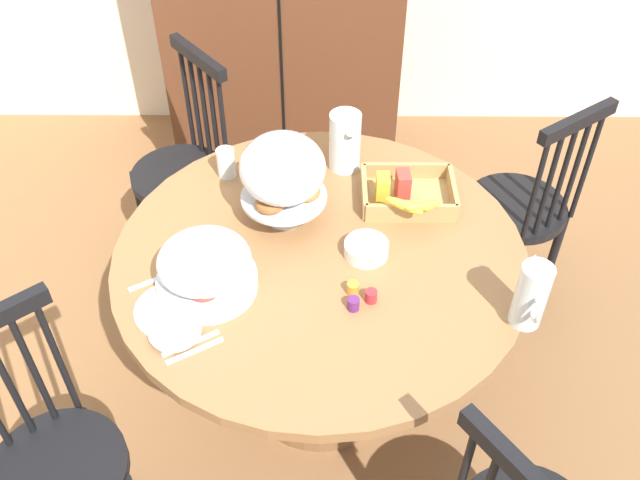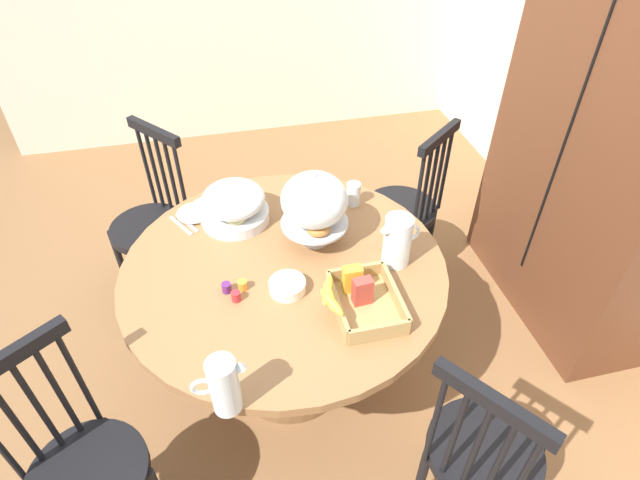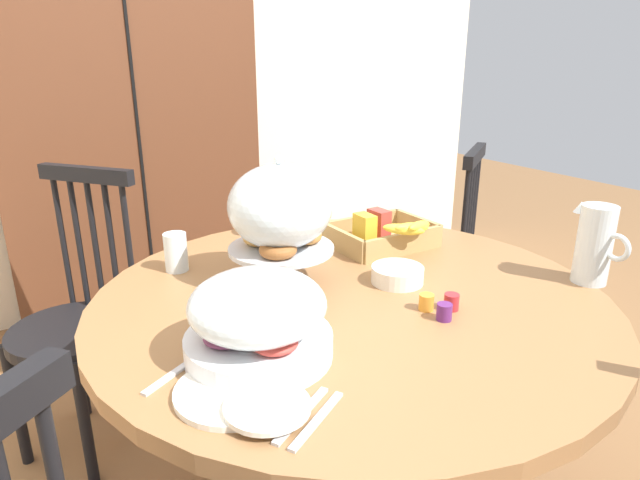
{
  "view_description": "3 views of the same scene",
  "coord_description": "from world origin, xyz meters",
  "px_view_note": "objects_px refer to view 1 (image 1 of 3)",
  "views": [
    {
      "loc": [
        0.13,
        -1.67,
        2.31
      ],
      "look_at": [
        0.12,
        -0.08,
        0.79
      ],
      "focal_mm": 39.76,
      "sensor_mm": 36.0,
      "label": 1
    },
    {
      "loc": [
        1.61,
        -0.28,
        2.16
      ],
      "look_at": [
        0.12,
        0.07,
        0.84
      ],
      "focal_mm": 28.73,
      "sensor_mm": 36.0,
      "label": 2
    },
    {
      "loc": [
        -0.62,
        -1.12,
        1.32
      ],
      "look_at": [
        0.12,
        0.07,
        0.84
      ],
      "focal_mm": 30.47,
      "sensor_mm": 36.0,
      "label": 3
    }
  ],
  "objects_px": {
    "milk_pitcher": "(530,298)",
    "china_plate_small": "(175,331)",
    "fruit_platter_covered": "(205,268)",
    "drinking_glass": "(226,163)",
    "orange_juice_pitcher": "(345,143)",
    "dining_table": "(320,292)",
    "pastry_stand_with_dome": "(284,172)",
    "cereal_bowl": "(366,249)",
    "windsor_chair_by_cabinet": "(184,173)",
    "china_plate_large": "(172,310)",
    "windsor_chair_facing_door": "(53,466)",
    "windsor_chair_near_window": "(520,210)",
    "cereal_basket": "(405,194)"
  },
  "relations": [
    {
      "from": "milk_pitcher",
      "to": "china_plate_small",
      "type": "relative_size",
      "value": 1.42
    },
    {
      "from": "fruit_platter_covered",
      "to": "drinking_glass",
      "type": "distance_m",
      "value": 0.54
    },
    {
      "from": "orange_juice_pitcher",
      "to": "drinking_glass",
      "type": "bearing_deg",
      "value": -172.21
    },
    {
      "from": "dining_table",
      "to": "pastry_stand_with_dome",
      "type": "height_order",
      "value": "pastry_stand_with_dome"
    },
    {
      "from": "cereal_bowl",
      "to": "drinking_glass",
      "type": "xyz_separation_m",
      "value": [
        -0.48,
        0.4,
        0.03
      ]
    },
    {
      "from": "dining_table",
      "to": "windsor_chair_by_cabinet",
      "type": "relative_size",
      "value": 1.35
    },
    {
      "from": "fruit_platter_covered",
      "to": "drinking_glass",
      "type": "xyz_separation_m",
      "value": [
        0.0,
        0.54,
        -0.03
      ]
    },
    {
      "from": "windsor_chair_by_cabinet",
      "to": "cereal_bowl",
      "type": "height_order",
      "value": "windsor_chair_by_cabinet"
    },
    {
      "from": "pastry_stand_with_dome",
      "to": "china_plate_large",
      "type": "distance_m",
      "value": 0.55
    },
    {
      "from": "dining_table",
      "to": "windsor_chair_facing_door",
      "type": "bearing_deg",
      "value": -142.33
    },
    {
      "from": "windsor_chair_near_window",
      "to": "windsor_chair_facing_door",
      "type": "distance_m",
      "value": 1.91
    },
    {
      "from": "dining_table",
      "to": "china_plate_large",
      "type": "xyz_separation_m",
      "value": [
        -0.43,
        -0.25,
        0.2
      ]
    },
    {
      "from": "windsor_chair_by_cabinet",
      "to": "drinking_glass",
      "type": "height_order",
      "value": "windsor_chair_by_cabinet"
    },
    {
      "from": "windsor_chair_by_cabinet",
      "to": "pastry_stand_with_dome",
      "type": "distance_m",
      "value": 0.91
    },
    {
      "from": "windsor_chair_by_cabinet",
      "to": "cereal_basket",
      "type": "relative_size",
      "value": 3.09
    },
    {
      "from": "milk_pitcher",
      "to": "drinking_glass",
      "type": "distance_m",
      "value": 1.14
    },
    {
      "from": "windsor_chair_by_cabinet",
      "to": "drinking_glass",
      "type": "distance_m",
      "value": 0.57
    },
    {
      "from": "china_plate_small",
      "to": "windsor_chair_near_window",
      "type": "bearing_deg",
      "value": 35.84
    },
    {
      "from": "orange_juice_pitcher",
      "to": "windsor_chair_by_cabinet",
      "type": "bearing_deg",
      "value": 154.38
    },
    {
      "from": "windsor_chair_by_cabinet",
      "to": "orange_juice_pitcher",
      "type": "distance_m",
      "value": 0.83
    },
    {
      "from": "pastry_stand_with_dome",
      "to": "china_plate_large",
      "type": "bearing_deg",
      "value": -127.88
    },
    {
      "from": "dining_table",
      "to": "orange_juice_pitcher",
      "type": "distance_m",
      "value": 0.54
    },
    {
      "from": "fruit_platter_covered",
      "to": "cereal_bowl",
      "type": "height_order",
      "value": "fruit_platter_covered"
    },
    {
      "from": "pastry_stand_with_dome",
      "to": "cereal_basket",
      "type": "bearing_deg",
      "value": 10.97
    },
    {
      "from": "orange_juice_pitcher",
      "to": "cereal_basket",
      "type": "height_order",
      "value": "orange_juice_pitcher"
    },
    {
      "from": "china_plate_large",
      "to": "milk_pitcher",
      "type": "bearing_deg",
      "value": -1.64
    },
    {
      "from": "dining_table",
      "to": "windsor_chair_by_cabinet",
      "type": "height_order",
      "value": "windsor_chair_by_cabinet"
    },
    {
      "from": "windsor_chair_near_window",
      "to": "china_plate_large",
      "type": "xyz_separation_m",
      "value": [
        -1.22,
        -0.78,
        0.29
      ]
    },
    {
      "from": "dining_table",
      "to": "pastry_stand_with_dome",
      "type": "relative_size",
      "value": 3.82
    },
    {
      "from": "dining_table",
      "to": "fruit_platter_covered",
      "type": "relative_size",
      "value": 4.37
    },
    {
      "from": "fruit_platter_covered",
      "to": "drinking_glass",
      "type": "relative_size",
      "value": 2.73
    },
    {
      "from": "windsor_chair_near_window",
      "to": "cereal_bowl",
      "type": "height_order",
      "value": "windsor_chair_near_window"
    },
    {
      "from": "windsor_chair_facing_door",
      "to": "china_plate_large",
      "type": "bearing_deg",
      "value": 45.52
    },
    {
      "from": "cereal_basket",
      "to": "cereal_bowl",
      "type": "relative_size",
      "value": 2.26
    },
    {
      "from": "windsor_chair_by_cabinet",
      "to": "dining_table",
      "type": "bearing_deg",
      "value": -52.67
    },
    {
      "from": "drinking_glass",
      "to": "orange_juice_pitcher",
      "type": "bearing_deg",
      "value": 7.79
    },
    {
      "from": "orange_juice_pitcher",
      "to": "windsor_chair_facing_door",
      "type": "bearing_deg",
      "value": -129.35
    },
    {
      "from": "windsor_chair_by_cabinet",
      "to": "milk_pitcher",
      "type": "relative_size",
      "value": 4.58
    },
    {
      "from": "fruit_platter_covered",
      "to": "china_plate_small",
      "type": "distance_m",
      "value": 0.21
    },
    {
      "from": "windsor_chair_by_cabinet",
      "to": "pastry_stand_with_dome",
      "type": "xyz_separation_m",
      "value": [
        0.47,
        -0.61,
        0.49
      ]
    },
    {
      "from": "china_plate_large",
      "to": "cereal_bowl",
      "type": "bearing_deg",
      "value": 22.66
    },
    {
      "from": "windsor_chair_near_window",
      "to": "orange_juice_pitcher",
      "type": "xyz_separation_m",
      "value": [
        -0.71,
        -0.09,
        0.39
      ]
    },
    {
      "from": "china_plate_small",
      "to": "milk_pitcher",
      "type": "bearing_deg",
      "value": 3.34
    },
    {
      "from": "pastry_stand_with_dome",
      "to": "cereal_bowl",
      "type": "xyz_separation_m",
      "value": [
        0.26,
        -0.16,
        -0.18
      ]
    },
    {
      "from": "pastry_stand_with_dome",
      "to": "milk_pitcher",
      "type": "height_order",
      "value": "pastry_stand_with_dome"
    },
    {
      "from": "cereal_basket",
      "to": "drinking_glass",
      "type": "xyz_separation_m",
      "value": [
        -0.62,
        0.15,
        0.01
      ]
    },
    {
      "from": "windsor_chair_facing_door",
      "to": "orange_juice_pitcher",
      "type": "distance_m",
      "value": 1.38
    },
    {
      "from": "dining_table",
      "to": "cereal_bowl",
      "type": "relative_size",
      "value": 9.37
    },
    {
      "from": "milk_pitcher",
      "to": "cereal_bowl",
      "type": "xyz_separation_m",
      "value": [
        -0.44,
        0.27,
        -0.07
      ]
    },
    {
      "from": "cereal_basket",
      "to": "pastry_stand_with_dome",
      "type": "bearing_deg",
      "value": -169.03
    }
  ]
}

